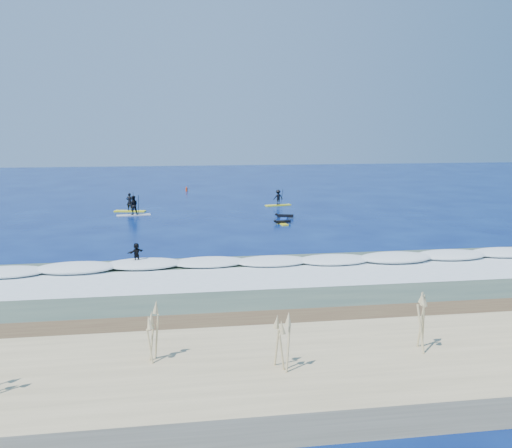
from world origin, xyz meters
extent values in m
plane|color=#030F48|center=(0.00, 0.00, 0.00)|extent=(160.00, 160.00, 0.00)
cube|color=tan|center=(0.00, -27.00, 0.00)|extent=(90.00, 7.00, 2.00)
cube|color=#483221|center=(0.00, -21.50, 0.00)|extent=(90.00, 5.00, 0.08)
cube|color=#324537|center=(0.00, -14.00, 0.01)|extent=(90.00, 13.00, 0.01)
cube|color=white|center=(0.00, -10.00, 0.00)|extent=(40.00, 6.00, 0.30)
cube|color=silver|center=(0.00, -13.00, 0.00)|extent=(34.00, 5.00, 0.02)
cube|color=yellow|center=(-9.26, 14.17, 0.05)|extent=(3.25, 1.47, 0.10)
imported|color=black|center=(-9.26, 14.17, 1.01)|extent=(0.74, 0.57, 1.81)
cylinder|color=black|center=(-8.80, 14.07, 0.94)|extent=(0.21, 0.72, 2.11)
cube|color=black|center=(-8.80, 14.07, -0.05)|extent=(0.13, 0.03, 0.31)
cube|color=silver|center=(-8.74, 11.38, 0.05)|extent=(3.31, 1.28, 0.11)
imported|color=black|center=(-8.74, 11.38, 1.03)|extent=(1.00, 0.83, 1.85)
cylinder|color=black|center=(-8.26, 11.45, 0.97)|extent=(0.16, 0.74, 2.16)
cube|color=black|center=(-8.26, 11.45, -0.05)|extent=(0.13, 0.03, 0.32)
cube|color=yellow|center=(6.47, 16.11, 0.05)|extent=(2.95, 1.28, 0.10)
imported|color=black|center=(6.47, 16.11, 0.92)|extent=(1.16, 0.81, 1.64)
cylinder|color=black|center=(6.89, 16.20, 0.86)|extent=(0.18, 0.65, 1.92)
cube|color=black|center=(6.89, 16.20, -0.05)|extent=(0.11, 0.03, 0.29)
cube|color=yellow|center=(4.55, 4.52, 0.05)|extent=(0.83, 2.03, 0.09)
cube|color=black|center=(4.64, 4.53, 0.21)|extent=(1.40, 0.57, 0.23)
sphere|color=black|center=(3.88, 4.41, 0.30)|extent=(0.23, 0.23, 0.23)
cube|color=blue|center=(5.41, 7.69, 0.05)|extent=(1.21, 2.28, 0.11)
cube|color=black|center=(5.51, 7.66, 0.23)|extent=(1.57, 0.83, 0.25)
sphere|color=black|center=(4.69, 7.92, 0.34)|extent=(0.25, 0.25, 0.25)
cube|color=silver|center=(-7.44, -9.25, 0.20)|extent=(1.74, 1.61, 0.10)
imported|color=black|center=(-7.44, -9.25, 0.87)|extent=(1.12, 1.04, 1.25)
cylinder|color=red|center=(-2.93, 31.23, 0.24)|extent=(0.29, 0.29, 0.47)
cone|color=red|center=(-2.93, 31.23, 0.59)|extent=(0.21, 0.21, 0.23)
camera|label=1|loc=(-5.45, -44.39, 8.67)|focal=40.00mm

